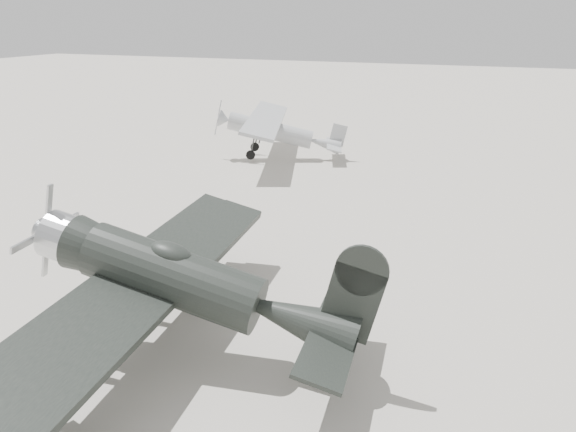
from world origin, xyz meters
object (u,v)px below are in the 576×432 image
lowwing_monoplane (190,284)px  highwing_monoplane (276,128)px  sign_board (42,396)px  equipment_block (172,277)px

lowwing_monoplane → highwing_monoplane: (-5.50, 18.40, -0.15)m
highwing_monoplane → sign_board: bearing=-97.0°
lowwing_monoplane → sign_board: bearing=-119.9°
highwing_monoplane → equipment_block: size_ratio=5.34×
lowwing_monoplane → highwing_monoplane: size_ratio=1.14×
highwing_monoplane → sign_board: 21.96m
lowwing_monoplane → equipment_block: bearing=124.7°
sign_board → equipment_block: bearing=119.6°
equipment_block → sign_board: 5.86m
lowwing_monoplane → highwing_monoplane: lowwing_monoplane is taller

